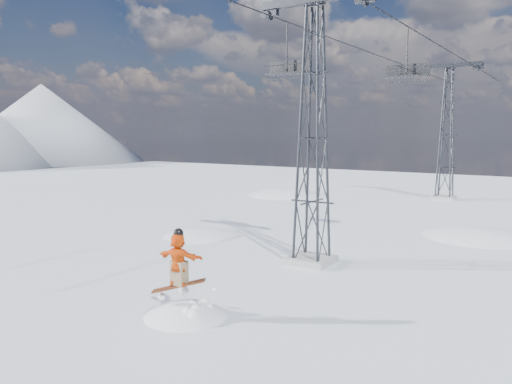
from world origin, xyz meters
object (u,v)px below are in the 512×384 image
lift_tower_near (313,139)px  lift_chair_near (288,69)px  lift_tower_far (447,135)px  snowboarder_jump (187,366)px

lift_tower_near → lift_chair_near: size_ratio=4.31×
lift_tower_near → lift_tower_far: bearing=90.0°
lift_tower_near → snowboarder_jump: bearing=-93.0°
lift_tower_near → snowboarder_jump: (-0.42, -7.86, -7.10)m
lift_tower_near → snowboarder_jump: 10.60m
lift_tower_far → lift_chair_near: size_ratio=4.31×
lift_tower_near → lift_chair_near: 4.26m
lift_tower_far → lift_tower_near: bearing=-90.0°
snowboarder_jump → lift_chair_near: lift_chair_near is taller
snowboarder_jump → lift_tower_far: bearing=89.3°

